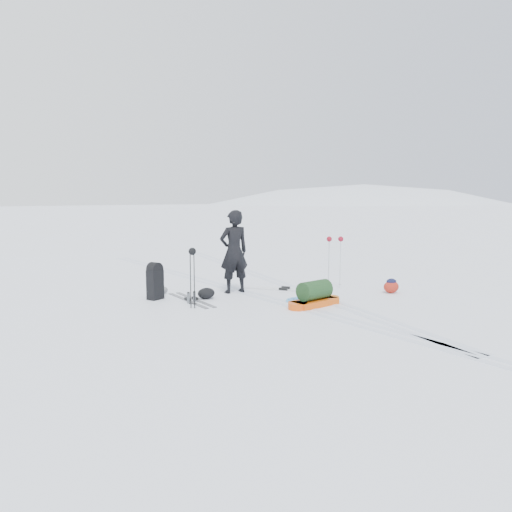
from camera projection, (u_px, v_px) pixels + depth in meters
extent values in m
plane|color=white|center=(270.00, 299.00, 11.05)|extent=(200.00, 200.00, 0.00)
ellipsoid|color=white|center=(357.00, 465.00, 143.32)|extent=(256.00, 192.00, 160.00)
cube|color=silver|center=(266.00, 300.00, 10.99)|extent=(1.40, 17.97, 0.01)
cube|color=silver|center=(275.00, 299.00, 11.11)|extent=(1.40, 17.97, 0.01)
cube|color=silver|center=(269.00, 281.00, 13.41)|extent=(2.09, 13.88, 0.01)
cube|color=silver|center=(276.00, 280.00, 13.53)|extent=(2.09, 13.88, 0.01)
imported|color=black|center=(234.00, 252.00, 11.70)|extent=(0.74, 0.52, 1.95)
cube|color=#DE520D|center=(314.00, 303.00, 10.41)|extent=(1.14, 0.61, 0.13)
cylinder|color=#CE620C|center=(330.00, 299.00, 10.74)|extent=(0.45, 0.45, 0.13)
cylinder|color=#E44D0D|center=(298.00, 306.00, 10.09)|extent=(0.45, 0.45, 0.13)
cylinder|color=#163217|center=(314.00, 290.00, 10.38)|extent=(0.77, 0.50, 0.40)
cube|color=black|center=(155.00, 285.00, 11.03)|extent=(0.39, 0.35, 0.65)
cylinder|color=black|center=(155.00, 269.00, 10.98)|extent=(0.38, 0.33, 0.32)
cube|color=black|center=(160.00, 288.00, 11.19)|extent=(0.14, 0.18, 0.28)
cylinder|color=slate|center=(160.00, 292.00, 11.56)|extent=(0.48, 0.43, 0.14)
cylinder|color=black|center=(191.00, 280.00, 10.14)|extent=(0.02, 0.02, 1.15)
cylinder|color=black|center=(194.00, 280.00, 10.13)|extent=(0.02, 0.02, 1.15)
torus|color=black|center=(191.00, 304.00, 10.20)|extent=(0.10, 0.10, 0.01)
torus|color=black|center=(195.00, 304.00, 10.19)|extent=(0.10, 0.10, 0.01)
sphere|color=black|center=(192.00, 251.00, 10.07)|extent=(0.15, 0.15, 0.15)
cylinder|color=#B8BAC0|center=(329.00, 264.00, 12.31)|extent=(0.03, 0.03, 1.21)
cylinder|color=silver|center=(340.00, 264.00, 12.31)|extent=(0.03, 0.03, 1.21)
torus|color=#AFB2B6|center=(328.00, 284.00, 12.37)|extent=(0.11, 0.11, 0.01)
torus|color=#ADAEB4|center=(340.00, 284.00, 12.37)|extent=(0.11, 0.11, 0.01)
sphere|color=maroon|center=(329.00, 239.00, 12.23)|extent=(0.13, 0.13, 0.13)
sphere|color=maroon|center=(341.00, 239.00, 12.23)|extent=(0.13, 0.13, 0.13)
cube|color=gray|center=(195.00, 300.00, 10.99)|extent=(0.12, 1.86, 0.02)
cube|color=gray|center=(187.00, 301.00, 10.89)|extent=(0.12, 1.86, 0.02)
cube|color=black|center=(195.00, 298.00, 10.99)|extent=(0.08, 0.19, 0.05)
cube|color=black|center=(187.00, 299.00, 10.89)|extent=(0.08, 0.19, 0.05)
cube|color=silver|center=(283.00, 291.00, 12.02)|extent=(1.29, 1.68, 0.02)
cube|color=white|center=(286.00, 289.00, 12.21)|extent=(1.29, 1.68, 0.02)
cube|color=black|center=(283.00, 289.00, 12.02)|extent=(0.18, 0.21, 0.06)
cube|color=black|center=(286.00, 288.00, 12.21)|extent=(0.18, 0.21, 0.06)
torus|color=#5BACDE|center=(298.00, 301.00, 10.80)|extent=(0.62, 0.62, 0.05)
torus|color=#5DA4E3|center=(298.00, 300.00, 10.85)|extent=(0.48, 0.48, 0.05)
ellipsoid|color=maroon|center=(391.00, 287.00, 11.77)|extent=(0.41, 0.32, 0.29)
ellipsoid|color=black|center=(391.00, 281.00, 11.76)|extent=(0.26, 0.22, 0.14)
cylinder|color=slate|center=(189.00, 298.00, 10.64)|extent=(0.08, 0.08, 0.22)
cylinder|color=slate|center=(194.00, 297.00, 10.79)|extent=(0.08, 0.08, 0.20)
cylinder|color=black|center=(188.00, 293.00, 10.62)|extent=(0.07, 0.07, 0.03)
cylinder|color=black|center=(194.00, 292.00, 10.78)|extent=(0.07, 0.07, 0.03)
ellipsoid|color=black|center=(206.00, 293.00, 11.10)|extent=(0.47, 0.41, 0.25)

